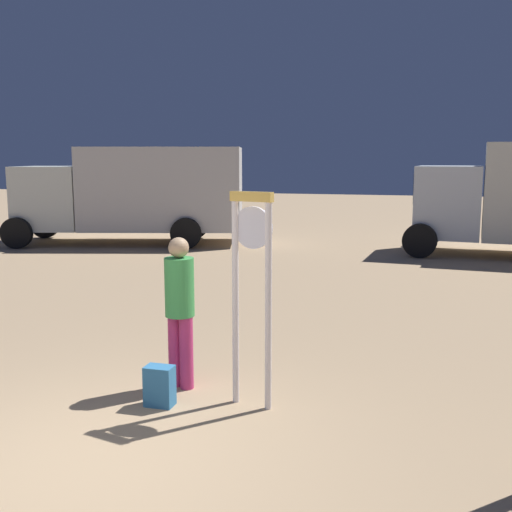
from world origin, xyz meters
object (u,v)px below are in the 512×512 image
standing_clock (252,275)px  box_truck_near (137,191)px  person_near_clock (180,305)px  backpack (160,386)px

standing_clock → box_truck_near: bearing=121.3°
person_near_clock → backpack: size_ratio=4.01×
standing_clock → box_truck_near: (-6.82, 11.24, 0.19)m
standing_clock → backpack: bearing=-164.0°
person_near_clock → standing_clock: bearing=-17.5°
person_near_clock → box_truck_near: (-5.89, 10.94, 0.62)m
person_near_clock → box_truck_near: box_truck_near is taller
person_near_clock → box_truck_near: 12.44m
box_truck_near → person_near_clock: bearing=-61.7°
standing_clock → box_truck_near: box_truck_near is taller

